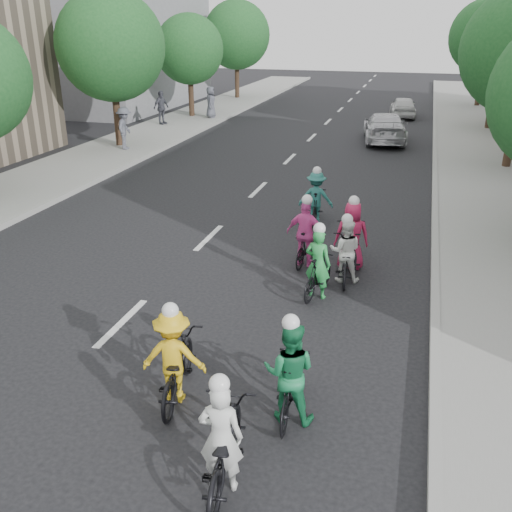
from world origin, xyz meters
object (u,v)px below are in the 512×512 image
at_px(cyclist_6, 345,256).
at_px(spectator_0, 125,128).
at_px(spectator_2, 211,102).
at_px(cyclist_0, 223,446).
at_px(cyclist_2, 175,363).
at_px(spectator_1, 161,108).
at_px(cyclist_7, 316,201).
at_px(cyclist_5, 318,271).
at_px(follow_car_trail, 403,107).
at_px(cyclist_1, 290,379).
at_px(cyclist_4, 351,243).
at_px(follow_car_lead, 385,127).
at_px(cyclist_3, 306,239).

bearing_deg(cyclist_6, spectator_0, -49.91).
height_order(spectator_0, spectator_2, spectator_0).
relative_size(cyclist_0, cyclist_2, 1.01).
bearing_deg(spectator_2, spectator_1, 130.66).
bearing_deg(cyclist_7, spectator_2, -64.43).
height_order(cyclist_5, cyclist_6, cyclist_5).
relative_size(cyclist_6, spectator_2, 1.05).
xyz_separation_m(cyclist_2, follow_car_trail, (2.08, 29.96, -0.01)).
distance_m(cyclist_0, cyclist_6, 6.79).
xyz_separation_m(cyclist_1, cyclist_7, (-1.28, 8.99, -0.01)).
distance_m(cyclist_0, cyclist_4, 7.53).
bearing_deg(follow_car_trail, cyclist_2, 80.26).
bearing_deg(cyclist_2, spectator_0, -69.70).
height_order(cyclist_2, spectator_2, spectator_2).
bearing_deg(cyclist_4, cyclist_7, -76.65).
height_order(cyclist_0, cyclist_5, cyclist_0).
distance_m(cyclist_4, cyclist_5, 1.81).
distance_m(cyclist_0, spectator_2, 28.96).
height_order(cyclist_0, cyclist_7, cyclist_0).
distance_m(cyclist_6, follow_car_trail, 24.72).
bearing_deg(follow_car_lead, cyclist_5, 82.18).
relative_size(cyclist_4, follow_car_trail, 0.57).
xyz_separation_m(cyclist_7, spectator_2, (-9.44, 16.55, 0.39)).
distance_m(cyclist_6, cyclist_7, 4.04).
bearing_deg(follow_car_trail, spectator_2, 16.07).
bearing_deg(spectator_2, follow_car_lead, -126.55).
bearing_deg(cyclist_5, spectator_0, -36.03).
xyz_separation_m(cyclist_3, cyclist_5, (0.59, -1.60, -0.07)).
bearing_deg(cyclist_0, cyclist_7, -93.49).
height_order(cyclist_2, cyclist_3, cyclist_3).
relative_size(cyclist_2, cyclist_5, 1.17).
bearing_deg(cyclist_0, cyclist_5, -99.38).
relative_size(cyclist_7, spectator_1, 0.94).
bearing_deg(cyclist_2, spectator_1, -74.80).
bearing_deg(cyclist_7, spectator_0, -39.51).
bearing_deg(spectator_1, cyclist_1, -130.43).
bearing_deg(cyclist_6, cyclist_3, -36.20).
height_order(cyclist_6, cyclist_7, cyclist_7).
height_order(cyclist_5, spectator_1, spectator_1).
relative_size(cyclist_4, spectator_0, 1.10).
bearing_deg(spectator_0, cyclist_7, -139.24).
bearing_deg(spectator_1, cyclist_3, -124.81).
bearing_deg(cyclist_3, cyclist_5, 117.23).
xyz_separation_m(cyclist_4, cyclist_6, (-0.04, -0.74, -0.06)).
relative_size(cyclist_1, spectator_2, 0.99).
height_order(cyclist_1, cyclist_7, cyclist_1).
relative_size(cyclist_7, spectator_2, 0.96).
relative_size(cyclist_3, cyclist_6, 0.96).
bearing_deg(follow_car_trail, cyclist_1, 83.80).
bearing_deg(spectator_0, spectator_2, -17.67).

